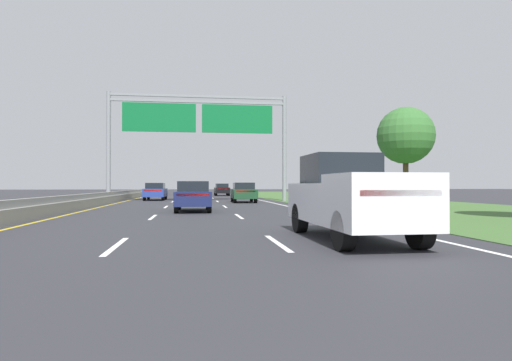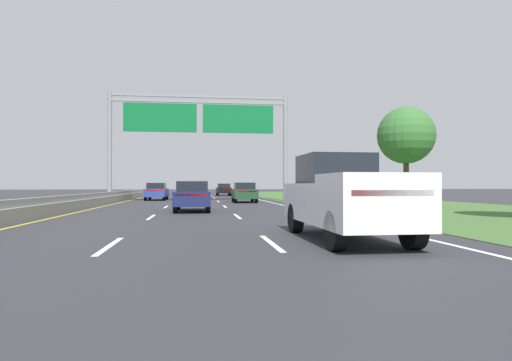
{
  "view_description": "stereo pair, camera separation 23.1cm",
  "coord_description": "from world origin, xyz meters",
  "px_view_note": "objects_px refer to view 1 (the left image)",
  "views": [
    {
      "loc": [
        -0.11,
        0.2,
        1.37
      ],
      "look_at": [
        3.9,
        28.66,
        1.67
      ],
      "focal_mm": 31.02,
      "sensor_mm": 36.0,
      "label": 1
    },
    {
      "loc": [
        0.11,
        0.17,
        1.37
      ],
      "look_at": [
        3.9,
        28.66,
        1.67
      ],
      "focal_mm": 31.02,
      "sensor_mm": 36.0,
      "label": 2
    }
  ],
  "objects_px": {
    "overhead_sign_gantry": "(199,124)",
    "car_black_right_lane_sedan": "(222,189)",
    "car_darkgreen_right_lane_sedan": "(244,192)",
    "car_grey_centre_lane_sedan": "(197,191)",
    "roadside_tree_mid": "(406,136)",
    "car_blue_left_lane_sedan": "(155,191)",
    "pickup_truck_white": "(350,197)",
    "car_navy_centre_lane_sedan": "(193,196)"
  },
  "relations": [
    {
      "from": "roadside_tree_mid",
      "to": "car_navy_centre_lane_sedan",
      "type": "bearing_deg",
      "value": -163.19
    },
    {
      "from": "car_darkgreen_right_lane_sedan",
      "to": "car_black_right_lane_sedan",
      "type": "bearing_deg",
      "value": 2.05
    },
    {
      "from": "car_darkgreen_right_lane_sedan",
      "to": "car_navy_centre_lane_sedan",
      "type": "relative_size",
      "value": 1.0
    },
    {
      "from": "car_darkgreen_right_lane_sedan",
      "to": "car_grey_centre_lane_sedan",
      "type": "xyz_separation_m",
      "value": [
        -3.61,
        9.17,
        0.0
      ]
    },
    {
      "from": "car_darkgreen_right_lane_sedan",
      "to": "roadside_tree_mid",
      "type": "distance_m",
      "value": 13.06
    },
    {
      "from": "car_navy_centre_lane_sedan",
      "to": "car_grey_centre_lane_sedan",
      "type": "bearing_deg",
      "value": -0.47
    },
    {
      "from": "overhead_sign_gantry",
      "to": "car_black_right_lane_sedan",
      "type": "distance_m",
      "value": 21.25
    },
    {
      "from": "overhead_sign_gantry",
      "to": "roadside_tree_mid",
      "type": "height_order",
      "value": "overhead_sign_gantry"
    },
    {
      "from": "car_navy_centre_lane_sedan",
      "to": "overhead_sign_gantry",
      "type": "bearing_deg",
      "value": -1.31
    },
    {
      "from": "car_blue_left_lane_sedan",
      "to": "car_navy_centre_lane_sedan",
      "type": "xyz_separation_m",
      "value": [
        3.44,
        -17.8,
        0.0
      ]
    },
    {
      "from": "pickup_truck_white",
      "to": "car_darkgreen_right_lane_sedan",
      "type": "relative_size",
      "value": 1.22
    },
    {
      "from": "car_navy_centre_lane_sedan",
      "to": "roadside_tree_mid",
      "type": "height_order",
      "value": "roadside_tree_mid"
    },
    {
      "from": "overhead_sign_gantry",
      "to": "car_grey_centre_lane_sedan",
      "type": "xyz_separation_m",
      "value": [
        -0.09,
        6.87,
        -5.7
      ]
    },
    {
      "from": "car_navy_centre_lane_sedan",
      "to": "roadside_tree_mid",
      "type": "distance_m",
      "value": 15.07
    },
    {
      "from": "car_blue_left_lane_sedan",
      "to": "car_navy_centre_lane_sedan",
      "type": "height_order",
      "value": "same"
    },
    {
      "from": "overhead_sign_gantry",
      "to": "roadside_tree_mid",
      "type": "xyz_separation_m",
      "value": [
        13.51,
        -9.81,
        -1.87
      ]
    },
    {
      "from": "overhead_sign_gantry",
      "to": "pickup_truck_white",
      "type": "relative_size",
      "value": 2.78
    },
    {
      "from": "car_darkgreen_right_lane_sedan",
      "to": "car_navy_centre_lane_sedan",
      "type": "bearing_deg",
      "value": 162.5
    },
    {
      "from": "pickup_truck_white",
      "to": "car_grey_centre_lane_sedan",
      "type": "distance_m",
      "value": 33.71
    },
    {
      "from": "car_darkgreen_right_lane_sedan",
      "to": "overhead_sign_gantry",
      "type": "bearing_deg",
      "value": 58.15
    },
    {
      "from": "car_darkgreen_right_lane_sedan",
      "to": "car_grey_centre_lane_sedan",
      "type": "height_order",
      "value": "same"
    },
    {
      "from": "car_blue_left_lane_sedan",
      "to": "car_navy_centre_lane_sedan",
      "type": "distance_m",
      "value": 18.13
    },
    {
      "from": "overhead_sign_gantry",
      "to": "car_navy_centre_lane_sedan",
      "type": "distance_m",
      "value": 15.14
    },
    {
      "from": "pickup_truck_white",
      "to": "overhead_sign_gantry",
      "type": "bearing_deg",
      "value": 6.93
    },
    {
      "from": "car_grey_centre_lane_sedan",
      "to": "car_black_right_lane_sedan",
      "type": "height_order",
      "value": "same"
    },
    {
      "from": "pickup_truck_white",
      "to": "car_navy_centre_lane_sedan",
      "type": "distance_m",
      "value": 13.23
    },
    {
      "from": "roadside_tree_mid",
      "to": "overhead_sign_gantry",
      "type": "bearing_deg",
      "value": 144.02
    },
    {
      "from": "overhead_sign_gantry",
      "to": "car_black_right_lane_sedan",
      "type": "bearing_deg",
      "value": 81.01
    },
    {
      "from": "pickup_truck_white",
      "to": "roadside_tree_mid",
      "type": "height_order",
      "value": "roadside_tree_mid"
    },
    {
      "from": "pickup_truck_white",
      "to": "car_blue_left_lane_sedan",
      "type": "distance_m",
      "value": 31.31
    },
    {
      "from": "pickup_truck_white",
      "to": "car_darkgreen_right_lane_sedan",
      "type": "distance_m",
      "value": 24.35
    },
    {
      "from": "car_grey_centre_lane_sedan",
      "to": "car_black_right_lane_sedan",
      "type": "xyz_separation_m",
      "value": [
        3.29,
        13.35,
        0.0
      ]
    },
    {
      "from": "car_navy_centre_lane_sedan",
      "to": "car_black_right_lane_sedan",
      "type": "relative_size",
      "value": 1.0
    },
    {
      "from": "car_darkgreen_right_lane_sedan",
      "to": "car_navy_centre_lane_sedan",
      "type": "xyz_separation_m",
      "value": [
        -3.97,
        -11.73,
        0.0
      ]
    },
    {
      "from": "roadside_tree_mid",
      "to": "car_blue_left_lane_sedan",
      "type": "bearing_deg",
      "value": 142.01
    },
    {
      "from": "car_darkgreen_right_lane_sedan",
      "to": "roadside_tree_mid",
      "type": "relative_size",
      "value": 0.68
    },
    {
      "from": "pickup_truck_white",
      "to": "car_black_right_lane_sedan",
      "type": "xyz_separation_m",
      "value": [
        -0.31,
        46.87,
        -0.26
      ]
    },
    {
      "from": "overhead_sign_gantry",
      "to": "pickup_truck_white",
      "type": "xyz_separation_m",
      "value": [
        3.51,
        -26.65,
        -5.44
      ]
    },
    {
      "from": "car_navy_centre_lane_sedan",
      "to": "car_black_right_lane_sedan",
      "type": "bearing_deg",
      "value": -5.57
    },
    {
      "from": "pickup_truck_white",
      "to": "car_blue_left_lane_sedan",
      "type": "relative_size",
      "value": 1.22
    },
    {
      "from": "pickup_truck_white",
      "to": "car_grey_centre_lane_sedan",
      "type": "height_order",
      "value": "pickup_truck_white"
    },
    {
      "from": "car_blue_left_lane_sedan",
      "to": "car_darkgreen_right_lane_sedan",
      "type": "xyz_separation_m",
      "value": [
        7.41,
        -6.07,
        0.0
      ]
    }
  ]
}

